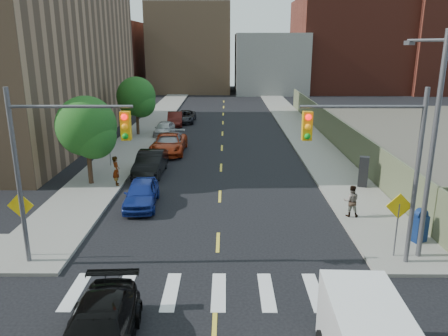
{
  "coord_description": "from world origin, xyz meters",
  "views": [
    {
      "loc": [
        0.35,
        -9.66,
        8.51
      ],
      "look_at": [
        0.24,
        12.96,
        2.0
      ],
      "focal_mm": 35.0,
      "sensor_mm": 36.0,
      "label": 1
    }
  ],
  "objects_px": {
    "parked_car_red": "(169,144)",
    "payphone": "(363,172)",
    "parked_car_blue": "(141,193)",
    "pedestrian_east": "(351,201)",
    "parked_car_black": "(151,163)",
    "mailbox": "(419,225)",
    "parked_car_white": "(164,129)",
    "black_sedan": "(98,335)",
    "parked_car_silver": "(169,143)",
    "parked_car_grey": "(185,117)",
    "parked_car_maroon": "(175,119)",
    "pedestrian_west": "(116,171)"
  },
  "relations": [
    {
      "from": "parked_car_red",
      "to": "payphone",
      "type": "bearing_deg",
      "value": -33.83
    },
    {
      "from": "parked_car_blue",
      "to": "pedestrian_east",
      "type": "bearing_deg",
      "value": -12.77
    },
    {
      "from": "parked_car_black",
      "to": "payphone",
      "type": "relative_size",
      "value": 2.59
    },
    {
      "from": "parked_car_red",
      "to": "payphone",
      "type": "distance_m",
      "value": 15.52
    },
    {
      "from": "parked_car_blue",
      "to": "parked_car_black",
      "type": "height_order",
      "value": "parked_car_black"
    },
    {
      "from": "parked_car_red",
      "to": "mailbox",
      "type": "height_order",
      "value": "mailbox"
    },
    {
      "from": "parked_car_blue",
      "to": "parked_car_white",
      "type": "distance_m",
      "value": 18.58
    },
    {
      "from": "parked_car_white",
      "to": "pedestrian_east",
      "type": "xyz_separation_m",
      "value": [
        12.07,
        -20.3,
        0.27
      ]
    },
    {
      "from": "black_sedan",
      "to": "payphone",
      "type": "xyz_separation_m",
      "value": [
        11.79,
        14.76,
        0.35
      ]
    },
    {
      "from": "payphone",
      "to": "pedestrian_east",
      "type": "distance_m",
      "value": 5.13
    },
    {
      "from": "parked_car_red",
      "to": "parked_car_silver",
      "type": "relative_size",
      "value": 1.06
    },
    {
      "from": "mailbox",
      "to": "parked_car_white",
      "type": "bearing_deg",
      "value": 99.09
    },
    {
      "from": "parked_car_silver",
      "to": "parked_car_white",
      "type": "xyz_separation_m",
      "value": [
        -1.3,
        6.62,
        -0.07
      ]
    },
    {
      "from": "parked_car_red",
      "to": "black_sedan",
      "type": "height_order",
      "value": "parked_car_red"
    },
    {
      "from": "parked_car_silver",
      "to": "parked_car_grey",
      "type": "height_order",
      "value": "parked_car_silver"
    },
    {
      "from": "parked_car_silver",
      "to": "parked_car_maroon",
      "type": "height_order",
      "value": "parked_car_silver"
    },
    {
      "from": "parked_car_silver",
      "to": "pedestrian_west",
      "type": "distance_m",
      "value": 9.01
    },
    {
      "from": "parked_car_blue",
      "to": "mailbox",
      "type": "height_order",
      "value": "mailbox"
    },
    {
      "from": "payphone",
      "to": "parked_car_blue",
      "type": "bearing_deg",
      "value": -148.44
    },
    {
      "from": "parked_car_blue",
      "to": "black_sedan",
      "type": "height_order",
      "value": "black_sedan"
    },
    {
      "from": "parked_car_maroon",
      "to": "pedestrian_west",
      "type": "relative_size",
      "value": 2.42
    },
    {
      "from": "parked_car_black",
      "to": "parked_car_white",
      "type": "relative_size",
      "value": 1.21
    },
    {
      "from": "payphone",
      "to": "pedestrian_west",
      "type": "xyz_separation_m",
      "value": [
        -14.89,
        0.21,
        -0.02
      ]
    },
    {
      "from": "parked_car_black",
      "to": "black_sedan",
      "type": "height_order",
      "value": "parked_car_black"
    },
    {
      "from": "black_sedan",
      "to": "pedestrian_east",
      "type": "xyz_separation_m",
      "value": [
        9.77,
        10.04,
        0.23
      ]
    },
    {
      "from": "parked_car_red",
      "to": "black_sedan",
      "type": "bearing_deg",
      "value": -86.94
    },
    {
      "from": "parked_car_blue",
      "to": "parked_car_maroon",
      "type": "height_order",
      "value": "parked_car_maroon"
    },
    {
      "from": "parked_car_maroon",
      "to": "pedestrian_west",
      "type": "xyz_separation_m",
      "value": [
        -1.24,
        -20.47,
        0.33
      ]
    },
    {
      "from": "parked_car_silver",
      "to": "pedestrian_west",
      "type": "height_order",
      "value": "pedestrian_west"
    },
    {
      "from": "parked_car_red",
      "to": "pedestrian_west",
      "type": "height_order",
      "value": "pedestrian_west"
    },
    {
      "from": "parked_car_red",
      "to": "pedestrian_west",
      "type": "xyz_separation_m",
      "value": [
        -2.1,
        -8.57,
        0.29
      ]
    },
    {
      "from": "parked_car_white",
      "to": "parked_car_silver",
      "type": "bearing_deg",
      "value": -75.49
    },
    {
      "from": "mailbox",
      "to": "payphone",
      "type": "distance_m",
      "value": 7.54
    },
    {
      "from": "payphone",
      "to": "pedestrian_east",
      "type": "relative_size",
      "value": 1.15
    },
    {
      "from": "parked_car_maroon",
      "to": "black_sedan",
      "type": "distance_m",
      "value": 35.49
    },
    {
      "from": "payphone",
      "to": "parked_car_grey",
      "type": "bearing_deg",
      "value": 137.93
    },
    {
      "from": "parked_car_blue",
      "to": "black_sedan",
      "type": "distance_m",
      "value": 11.85
    },
    {
      "from": "parked_car_maroon",
      "to": "mailbox",
      "type": "bearing_deg",
      "value": -68.83
    },
    {
      "from": "parked_car_blue",
      "to": "pedestrian_west",
      "type": "xyz_separation_m",
      "value": [
        -2.1,
        3.16,
        0.34
      ]
    },
    {
      "from": "parked_car_maroon",
      "to": "parked_car_grey",
      "type": "relative_size",
      "value": 0.95
    },
    {
      "from": "parked_car_white",
      "to": "parked_car_grey",
      "type": "xyz_separation_m",
      "value": [
        1.3,
        7.17,
        -0.04
      ]
    },
    {
      "from": "parked_car_silver",
      "to": "mailbox",
      "type": "xyz_separation_m",
      "value": [
        12.96,
        -16.51,
        0.13
      ]
    },
    {
      "from": "parked_car_blue",
      "to": "mailbox",
      "type": "xyz_separation_m",
      "value": [
        12.96,
        -4.59,
        0.17
      ]
    },
    {
      "from": "mailbox",
      "to": "pedestrian_west",
      "type": "height_order",
      "value": "pedestrian_west"
    },
    {
      "from": "parked_car_white",
      "to": "payphone",
      "type": "distance_m",
      "value": 21.02
    },
    {
      "from": "mailbox",
      "to": "parked_car_red",
      "type": "bearing_deg",
      "value": 105.89
    },
    {
      "from": "mailbox",
      "to": "parked_car_silver",
      "type": "bearing_deg",
      "value": 105.57
    },
    {
      "from": "parked_car_red",
      "to": "pedestrian_east",
      "type": "bearing_deg",
      "value": -50.77
    },
    {
      "from": "parked_car_blue",
      "to": "parked_car_red",
      "type": "distance_m",
      "value": 11.73
    },
    {
      "from": "black_sedan",
      "to": "payphone",
      "type": "height_order",
      "value": "payphone"
    }
  ]
}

